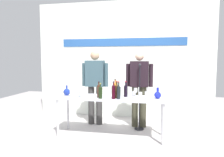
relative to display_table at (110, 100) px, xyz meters
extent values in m
plane|color=#B7B0AE|center=(0.00, 0.00, -0.71)|extent=(10.00, 10.00, 0.00)
cube|color=white|center=(0.00, 1.51, 0.79)|extent=(4.57, 0.10, 3.00)
cube|color=#29589F|center=(0.00, 1.46, 1.24)|extent=(3.20, 0.01, 0.20)
cube|color=silver|center=(0.00, 0.00, 0.05)|extent=(2.10, 0.59, 0.04)
cylinder|color=silver|center=(-0.99, -0.25, -0.34)|extent=(0.05, 0.05, 0.74)
cylinder|color=silver|center=(0.99, -0.25, -0.34)|extent=(0.05, 0.05, 0.74)
cylinder|color=silver|center=(-0.99, 0.25, -0.34)|extent=(0.05, 0.05, 0.74)
cylinder|color=silver|center=(0.99, 0.25, -0.34)|extent=(0.05, 0.05, 0.74)
sphere|color=navy|center=(-0.90, 0.00, 0.14)|extent=(0.14, 0.14, 0.14)
cylinder|color=navy|center=(-0.90, 0.00, 0.23)|extent=(0.03, 0.03, 0.08)
sphere|color=#1B26BB|center=(0.89, 0.00, 0.13)|extent=(0.13, 0.13, 0.13)
cylinder|color=#1B26BB|center=(0.89, 0.00, 0.23)|extent=(0.04, 0.04, 0.09)
cylinder|color=#353332|center=(-0.60, 0.69, -0.26)|extent=(0.14, 0.14, 0.89)
cylinder|color=#353332|center=(-0.41, 0.69, -0.26)|extent=(0.14, 0.14, 0.89)
cube|color=#37525C|center=(-0.51, 0.69, 0.48)|extent=(0.42, 0.22, 0.59)
cylinder|color=#37525C|center=(-0.77, 0.69, 0.45)|extent=(0.09, 0.09, 0.53)
cylinder|color=#37525C|center=(-0.24, 0.69, 0.45)|extent=(0.09, 0.09, 0.53)
sphere|color=tan|center=(-0.51, 0.69, 0.89)|extent=(0.21, 0.21, 0.21)
cylinder|color=#3A3928|center=(0.41, 0.69, -0.26)|extent=(0.14, 0.14, 0.91)
cylinder|color=#3A3928|center=(0.60, 0.69, -0.26)|extent=(0.14, 0.14, 0.91)
cube|color=black|center=(0.51, 0.69, 0.48)|extent=(0.40, 0.22, 0.56)
cylinder|color=black|center=(0.25, 0.69, 0.45)|extent=(0.09, 0.09, 0.50)
cylinder|color=black|center=(0.76, 0.69, 0.45)|extent=(0.09, 0.09, 0.50)
sphere|color=beige|center=(0.51, 0.69, 0.86)|extent=(0.19, 0.19, 0.19)
cylinder|color=black|center=(0.29, 0.07, 0.17)|extent=(0.07, 0.07, 0.21)
cone|color=black|center=(0.29, 0.07, 0.29)|extent=(0.07, 0.07, 0.03)
cylinder|color=black|center=(0.29, 0.07, 0.32)|extent=(0.03, 0.03, 0.08)
cylinder|color=red|center=(0.29, 0.07, 0.37)|extent=(0.03, 0.03, 0.02)
cylinder|color=black|center=(0.19, -0.18, 0.18)|extent=(0.07, 0.07, 0.22)
cone|color=black|center=(0.19, -0.18, 0.30)|extent=(0.07, 0.07, 0.03)
cylinder|color=black|center=(0.19, -0.18, 0.33)|extent=(0.02, 0.02, 0.08)
cylinder|color=#B01616|center=(0.19, -0.18, 0.39)|extent=(0.03, 0.03, 0.02)
cylinder|color=black|center=(-0.15, -0.20, 0.17)|extent=(0.07, 0.07, 0.21)
cone|color=black|center=(-0.15, -0.20, 0.29)|extent=(0.07, 0.07, 0.03)
cylinder|color=black|center=(-0.15, -0.20, 0.31)|extent=(0.02, 0.02, 0.06)
cylinder|color=gold|center=(-0.15, -0.20, 0.35)|extent=(0.03, 0.03, 0.02)
cylinder|color=orange|center=(0.06, 0.20, 0.19)|extent=(0.07, 0.07, 0.24)
cone|color=orange|center=(0.06, 0.20, 0.32)|extent=(0.07, 0.07, 0.03)
cylinder|color=orange|center=(0.06, 0.20, 0.34)|extent=(0.03, 0.03, 0.07)
cylinder|color=black|center=(0.06, 0.20, 0.39)|extent=(0.03, 0.03, 0.02)
cylinder|color=#4B3416|center=(0.14, -0.10, 0.19)|extent=(0.07, 0.07, 0.23)
cone|color=#4B3416|center=(0.14, -0.10, 0.32)|extent=(0.07, 0.07, 0.03)
cylinder|color=#4B3416|center=(0.14, -0.10, 0.34)|extent=(0.02, 0.02, 0.07)
cylinder|color=#B11B16|center=(0.14, -0.10, 0.38)|extent=(0.03, 0.03, 0.02)
cylinder|color=#1C321F|center=(0.12, 0.01, 0.17)|extent=(0.07, 0.07, 0.21)
cone|color=#1C321F|center=(0.12, 0.01, 0.29)|extent=(0.07, 0.07, 0.03)
cylinder|color=#1C321F|center=(0.12, 0.01, 0.31)|extent=(0.03, 0.03, 0.06)
cylinder|color=black|center=(0.12, 0.01, 0.35)|extent=(0.03, 0.03, 0.02)
cylinder|color=#330612|center=(0.10, -0.19, 0.19)|extent=(0.07, 0.07, 0.24)
cone|color=#330612|center=(0.10, -0.19, 0.32)|extent=(0.07, 0.07, 0.03)
cylinder|color=#330612|center=(0.10, -0.19, 0.34)|extent=(0.02, 0.02, 0.07)
cylinder|color=black|center=(0.10, -0.19, 0.39)|extent=(0.03, 0.03, 0.02)
cylinder|color=#432618|center=(-0.20, -0.11, 0.19)|extent=(0.07, 0.07, 0.23)
cone|color=#432618|center=(-0.20, -0.11, 0.31)|extent=(0.07, 0.07, 0.03)
cylinder|color=#432618|center=(-0.20, -0.11, 0.33)|extent=(0.03, 0.03, 0.06)
cylinder|color=black|center=(-0.20, -0.11, 0.37)|extent=(0.03, 0.03, 0.02)
cylinder|color=white|center=(-0.76, -0.11, 0.07)|extent=(0.05, 0.05, 0.00)
cylinder|color=white|center=(-0.76, -0.11, 0.11)|extent=(0.01, 0.01, 0.07)
cylinder|color=white|center=(-0.76, -0.11, 0.18)|extent=(0.06, 0.06, 0.09)
cylinder|color=white|center=(-0.52, -0.01, 0.07)|extent=(0.06, 0.06, 0.00)
cylinder|color=white|center=(-0.52, -0.01, 0.10)|extent=(0.01, 0.01, 0.06)
cylinder|color=white|center=(-0.52, -0.01, 0.17)|extent=(0.06, 0.06, 0.08)
cylinder|color=white|center=(-0.63, -0.20, 0.07)|extent=(0.06, 0.06, 0.00)
cylinder|color=white|center=(-0.63, -0.20, 0.11)|extent=(0.01, 0.01, 0.06)
cylinder|color=white|center=(-0.63, -0.20, 0.18)|extent=(0.06, 0.06, 0.08)
cylinder|color=white|center=(-0.55, -0.15, 0.07)|extent=(0.05, 0.05, 0.00)
cylinder|color=white|center=(-0.55, -0.15, 0.10)|extent=(0.01, 0.01, 0.06)
cylinder|color=white|center=(-0.55, -0.15, 0.17)|extent=(0.07, 0.07, 0.08)
cylinder|color=white|center=(-0.74, 0.21, 0.07)|extent=(0.06, 0.06, 0.00)
cylinder|color=white|center=(-0.74, 0.21, 0.10)|extent=(0.01, 0.01, 0.06)
cylinder|color=white|center=(-0.74, 0.21, 0.17)|extent=(0.07, 0.07, 0.09)
cylinder|color=white|center=(-0.61, -0.08, 0.07)|extent=(0.05, 0.05, 0.00)
cylinder|color=white|center=(-0.61, -0.08, 0.11)|extent=(0.01, 0.01, 0.07)
cylinder|color=white|center=(-0.61, -0.08, 0.19)|extent=(0.07, 0.07, 0.09)
cylinder|color=white|center=(0.47, 0.13, 0.07)|extent=(0.05, 0.05, 0.00)
cylinder|color=white|center=(0.47, 0.13, 0.11)|extent=(0.01, 0.01, 0.08)
cylinder|color=white|center=(0.47, 0.13, 0.18)|extent=(0.07, 0.07, 0.07)
cylinder|color=white|center=(0.46, 0.24, 0.07)|extent=(0.05, 0.05, 0.00)
cylinder|color=white|center=(0.46, 0.24, 0.11)|extent=(0.01, 0.01, 0.08)
cylinder|color=white|center=(0.46, 0.24, 0.19)|extent=(0.07, 0.07, 0.08)
cylinder|color=white|center=(0.72, 0.21, 0.07)|extent=(0.05, 0.05, 0.00)
cylinder|color=white|center=(0.72, 0.21, 0.11)|extent=(0.01, 0.01, 0.08)
cylinder|color=white|center=(0.72, 0.21, 0.19)|extent=(0.06, 0.06, 0.07)
cylinder|color=white|center=(0.69, -0.10, 0.07)|extent=(0.06, 0.06, 0.00)
cylinder|color=white|center=(0.69, -0.10, 0.10)|extent=(0.01, 0.01, 0.06)
cylinder|color=white|center=(0.69, -0.10, 0.17)|extent=(0.07, 0.07, 0.08)
cylinder|color=white|center=(0.45, -0.03, 0.07)|extent=(0.06, 0.06, 0.00)
cylinder|color=white|center=(0.45, -0.03, 0.10)|extent=(0.01, 0.01, 0.06)
cylinder|color=white|center=(0.45, -0.03, 0.16)|extent=(0.06, 0.06, 0.07)
cylinder|color=white|center=(0.59, -0.24, 0.07)|extent=(0.06, 0.06, 0.00)
cylinder|color=white|center=(0.59, -0.24, 0.11)|extent=(0.01, 0.01, 0.07)
cylinder|color=white|center=(0.59, -0.24, 0.18)|extent=(0.07, 0.07, 0.08)
cylinder|color=black|center=(0.53, 0.51, -0.70)|extent=(0.20, 0.20, 0.02)
cylinder|color=black|center=(0.53, 0.51, -0.03)|extent=(0.02, 0.02, 1.36)
sphere|color=#232328|center=(0.53, 0.51, 0.68)|extent=(0.06, 0.06, 0.06)
camera|label=1|loc=(0.81, -3.93, 0.79)|focal=33.62mm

